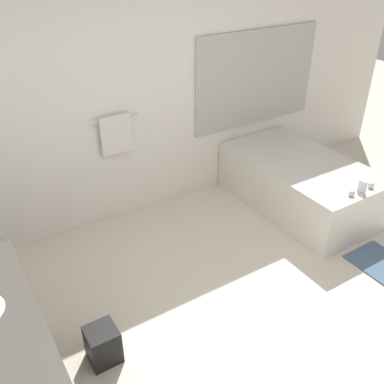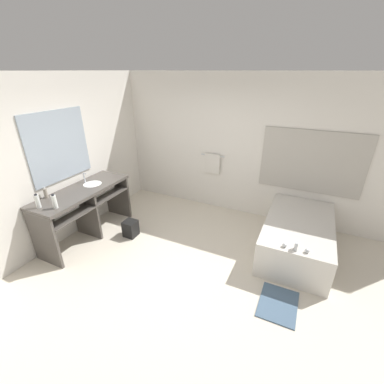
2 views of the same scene
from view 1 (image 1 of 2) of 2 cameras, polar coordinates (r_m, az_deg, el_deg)
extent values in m
plane|color=beige|center=(3.60, 10.65, -18.21)|extent=(16.00, 16.00, 0.00)
cube|color=white|center=(4.43, -7.33, 13.15)|extent=(7.40, 0.06, 2.70)
cube|color=#B7B2A8|center=(5.21, 8.64, 14.77)|extent=(1.70, 0.02, 1.10)
cylinder|color=silver|center=(4.33, -10.37, 9.63)|extent=(0.50, 0.02, 0.02)
cube|color=silver|center=(4.38, -10.11, 7.53)|extent=(0.32, 0.04, 0.40)
cube|color=silver|center=(5.00, 14.15, 1.19)|extent=(1.00, 1.77, 0.56)
ellipsoid|color=white|center=(4.94, 14.34, 2.50)|extent=(0.72, 1.27, 0.30)
cube|color=silver|center=(4.42, 21.75, 0.67)|extent=(0.04, 0.07, 0.12)
sphere|color=silver|center=(4.33, 20.53, -0.16)|extent=(0.06, 0.06, 0.06)
sphere|color=silver|center=(4.54, 22.77, 0.82)|extent=(0.06, 0.06, 0.06)
cube|color=black|center=(3.36, -11.78, -19.27)|extent=(0.22, 0.22, 0.29)
cube|color=slate|center=(4.50, 24.20, -8.91)|extent=(0.46, 0.60, 0.02)
camera|label=2|loc=(3.32, 76.22, 8.31)|focal=24.00mm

